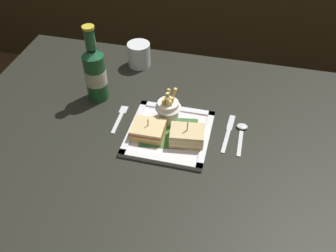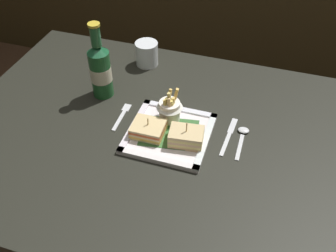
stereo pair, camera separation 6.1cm
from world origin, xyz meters
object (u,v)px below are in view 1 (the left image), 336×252
object	(u,v)px
square_plate	(169,133)
water_glass	(139,56)
sandwich_half_right	(187,136)
beer_bottle	(95,72)
fries_cup	(168,107)
sandwich_half_left	(148,130)
knife	(228,132)
fork	(120,117)
spoon	(242,131)
dining_table	(167,163)

from	to	relation	value
square_plate	water_glass	distance (m)	0.41
sandwich_half_right	beer_bottle	size ratio (longest dim) A/B	0.40
square_plate	fries_cup	xyz separation A→B (m)	(-0.02, 0.06, 0.05)
sandwich_half_left	knife	xyz separation A→B (m)	(0.24, 0.08, -0.03)
fork	spoon	xyz separation A→B (m)	(0.39, 0.02, 0.00)
knife	spoon	size ratio (longest dim) A/B	1.23
square_plate	knife	world-z (taller)	square_plate
water_glass	sandwich_half_right	bearing A→B (deg)	-55.10
dining_table	spoon	xyz separation A→B (m)	(0.22, 0.07, 0.13)
sandwich_half_left	fries_cup	distance (m)	0.10
fork	sandwich_half_left	bearing A→B (deg)	-29.07
beer_bottle	knife	bearing A→B (deg)	-8.86
square_plate	sandwich_half_right	bearing A→B (deg)	-21.13
fork	knife	xyz separation A→B (m)	(0.35, 0.02, -0.00)
beer_bottle	fork	distance (m)	0.17
square_plate	beer_bottle	size ratio (longest dim) A/B	0.93
fries_cup	beer_bottle	bearing A→B (deg)	165.55
sandwich_half_right	beer_bottle	xyz separation A→B (m)	(-0.34, 0.15, 0.07)
dining_table	sandwich_half_right	xyz separation A→B (m)	(0.07, -0.02, 0.16)
beer_bottle	knife	size ratio (longest dim) A/B	1.55
spoon	knife	bearing A→B (deg)	-168.64
sandwich_half_right	spoon	world-z (taller)	sandwich_half_right
square_plate	spoon	xyz separation A→B (m)	(0.22, 0.06, -0.00)
dining_table	water_glass	world-z (taller)	water_glass
dining_table	water_glass	xyz separation A→B (m)	(-0.19, 0.36, 0.17)
dining_table	sandwich_half_right	world-z (taller)	sandwich_half_right
sandwich_half_left	knife	size ratio (longest dim) A/B	0.57
knife	water_glass	bearing A→B (deg)	142.12
knife	fork	bearing A→B (deg)	-177.42
square_plate	fork	bearing A→B (deg)	166.90
dining_table	fork	distance (m)	0.22
water_glass	spoon	bearing A→B (deg)	-34.39
beer_bottle	spoon	xyz separation A→B (m)	(0.50, -0.06, -0.10)
fork	spoon	size ratio (longest dim) A/B	0.95
sandwich_half_left	sandwich_half_right	bearing A→B (deg)	-0.00
fries_cup	water_glass	bearing A→B (deg)	122.17
fries_cup	knife	size ratio (longest dim) A/B	0.66
sandwich_half_left	spoon	distance (m)	0.29
fries_cup	spoon	size ratio (longest dim) A/B	0.81
beer_bottle	dining_table	bearing A→B (deg)	-25.93
fries_cup	knife	world-z (taller)	fries_cup
dining_table	square_plate	xyz separation A→B (m)	(0.01, 0.01, 0.14)
sandwich_half_right	knife	distance (m)	0.15
beer_bottle	water_glass	xyz separation A→B (m)	(0.08, 0.22, -0.06)
fork	knife	size ratio (longest dim) A/B	0.77
beer_bottle	square_plate	bearing A→B (deg)	-24.47
sandwich_half_left	beer_bottle	size ratio (longest dim) A/B	0.37
sandwich_half_left	fries_cup	xyz separation A→B (m)	(0.04, 0.08, 0.03)
square_plate	spoon	size ratio (longest dim) A/B	1.76
square_plate	fork	world-z (taller)	square_plate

